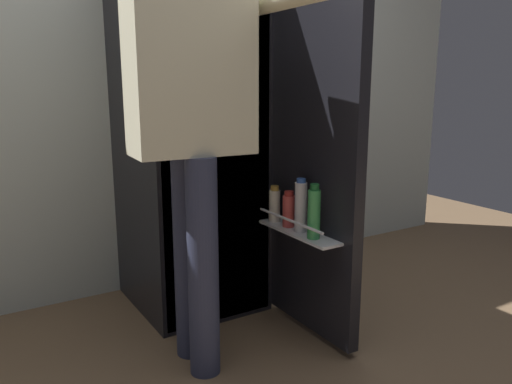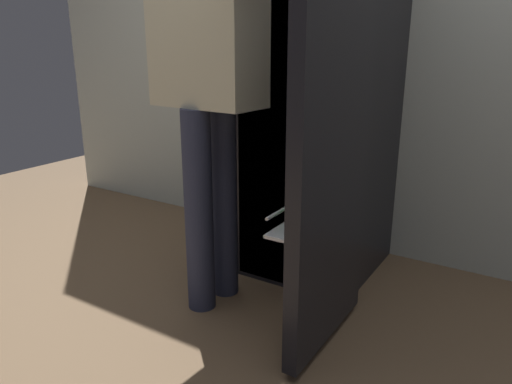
{
  "view_description": "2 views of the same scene",
  "coord_description": "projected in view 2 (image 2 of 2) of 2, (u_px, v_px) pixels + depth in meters",
  "views": [
    {
      "loc": [
        -1.05,
        -1.77,
        1.15
      ],
      "look_at": [
        -0.0,
        -0.08,
        0.71
      ],
      "focal_mm": 35.97,
      "sensor_mm": 36.0,
      "label": 1
    },
    {
      "loc": [
        0.96,
        -1.56,
        1.12
      ],
      "look_at": [
        0.03,
        -0.08,
        0.57
      ],
      "focal_mm": 33.8,
      "sensor_mm": 36.0,
      "label": 2
    }
  ],
  "objects": [
    {
      "name": "ground_plane",
      "position": [
        260.0,
        312.0,
        2.08
      ],
      "size": [
        6.22,
        6.22,
        0.0
      ],
      "primitive_type": "plane",
      "color": "brown"
    },
    {
      "name": "refrigerator",
      "position": [
        324.0,
        95.0,
        2.23
      ],
      "size": [
        0.64,
        1.22,
        1.77
      ],
      "color": "black",
      "rests_on": "ground_plane"
    },
    {
      "name": "kitchen_wall",
      "position": [
        356.0,
        25.0,
        2.49
      ],
      "size": [
        4.4,
        0.1,
        2.4
      ],
      "primitive_type": "cube",
      "color": "beige",
      "rests_on": "ground_plane"
    },
    {
      "name": "person",
      "position": [
        209.0,
        58.0,
        1.88
      ],
      "size": [
        0.57,
        0.8,
        1.74
      ],
      "color": "#2D334C",
      "rests_on": "ground_plane"
    }
  ]
}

